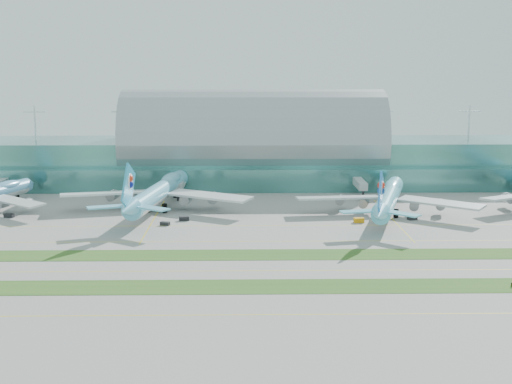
{
  "coord_description": "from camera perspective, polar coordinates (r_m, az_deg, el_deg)",
  "views": [
    {
      "loc": [
        -4.38,
        -198.11,
        54.75
      ],
      "look_at": [
        0.0,
        55.0,
        9.0
      ],
      "focal_mm": 50.0,
      "sensor_mm": 36.0,
      "label": 1
    }
  ],
  "objects": [
    {
      "name": "taxiline_c",
      "position": [
        222.98,
        0.16,
        -3.97
      ],
      "size": [
        420.0,
        0.35,
        0.01
      ],
      "primitive_type": "cube",
      "color": "yellow",
      "rests_on": "ground"
    },
    {
      "name": "ground",
      "position": [
        205.59,
        0.27,
        -5.2
      ],
      "size": [
        700.0,
        700.0,
        0.0
      ],
      "primitive_type": "plane",
      "color": "gray",
      "rests_on": "ground"
    },
    {
      "name": "gse_f",
      "position": [
        259.14,
        12.39,
        -2.01
      ],
      "size": [
        3.62,
        2.77,
        1.65
      ],
      "primitive_type": "cube",
      "rotation": [
        0.0,
        0.0,
        0.28
      ],
      "color": "black",
      "rests_on": "ground"
    },
    {
      "name": "gse_c",
      "position": [
        246.64,
        -7.29,
        -2.52
      ],
      "size": [
        3.56,
        2.63,
        1.24
      ],
      "primitive_type": "cube",
      "rotation": [
        0.0,
        0.0,
        -0.32
      ],
      "color": "black",
      "rests_on": "ground"
    },
    {
      "name": "taxiline_d",
      "position": [
        244.37,
        0.06,
        -2.7
      ],
      "size": [
        420.0,
        0.35,
        0.01
      ],
      "primitive_type": "cube",
      "color": "yellow",
      "rests_on": "ground"
    },
    {
      "name": "terminal",
      "position": [
        329.44,
        -0.22,
        3.18
      ],
      "size": [
        340.0,
        69.1,
        36.0
      ],
      "color": "#3D7A75",
      "rests_on": "ground"
    },
    {
      "name": "airliner_c",
      "position": [
        265.28,
        10.58,
        -0.4
      ],
      "size": [
        65.52,
        75.86,
        21.3
      ],
      "rotation": [
        0.0,
        0.0,
        -0.28
      ],
      "color": "#6BD1EB",
      "rests_on": "ground"
    },
    {
      "name": "gse_d",
      "position": [
        253.08,
        -5.78,
        -2.13
      ],
      "size": [
        3.74,
        2.33,
        1.46
      ],
      "primitive_type": "cube",
      "rotation": [
        0.0,
        0.0,
        0.18
      ],
      "color": "black",
      "rests_on": "ground"
    },
    {
      "name": "taxiline_a",
      "position": [
        159.84,
        0.65,
        -9.79
      ],
      "size": [
        420.0,
        0.35,
        0.01
      ],
      "primitive_type": "cube",
      "color": "yellow",
      "rests_on": "ground"
    },
    {
      "name": "gse_e",
      "position": [
        251.4,
        8.23,
        -2.25
      ],
      "size": [
        3.63,
        2.09,
        1.65
      ],
      "primitive_type": "cube",
      "rotation": [
        0.0,
        0.0,
        0.08
      ],
      "color": "orange",
      "rests_on": "ground"
    },
    {
      "name": "grass_strip_near",
      "position": [
        178.75,
        0.46,
        -7.58
      ],
      "size": [
        420.0,
        12.0,
        0.08
      ],
      "primitive_type": "cube",
      "color": "#2D591E",
      "rests_on": "ground"
    },
    {
      "name": "gse_b",
      "position": [
        271.92,
        -19.15,
        -1.79
      ],
      "size": [
        3.82,
        2.61,
        1.47
      ],
      "primitive_type": "cube",
      "rotation": [
        0.0,
        0.0,
        -0.23
      ],
      "color": "black",
      "rests_on": "ground"
    },
    {
      "name": "taxiline_b",
      "position": [
        192.13,
        0.36,
        -6.31
      ],
      "size": [
        420.0,
        0.35,
        0.01
      ],
      "primitive_type": "cube",
      "color": "yellow",
      "rests_on": "ground"
    },
    {
      "name": "grass_strip_far",
      "position": [
        207.5,
        0.25,
        -5.04
      ],
      "size": [
        420.0,
        12.0,
        0.08
      ],
      "primitive_type": "cube",
      "color": "#2D591E",
      "rests_on": "ground"
    },
    {
      "name": "airliner_b",
      "position": [
        271.76,
        -7.78,
        0.06
      ],
      "size": [
        73.43,
        84.07,
        23.18
      ],
      "rotation": [
        0.0,
        0.0,
        -0.15
      ],
      "color": "#68C6E6",
      "rests_on": "ground"
    }
  ]
}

